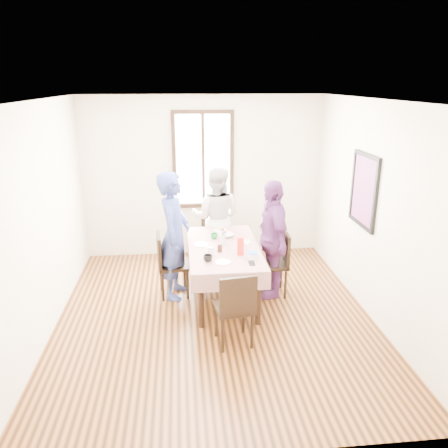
{
  "coord_description": "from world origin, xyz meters",
  "views": [
    {
      "loc": [
        -0.4,
        -5.03,
        2.91
      ],
      "look_at": [
        0.17,
        0.45,
        1.1
      ],
      "focal_mm": 35.24,
      "sensor_mm": 36.0,
      "label": 1
    }
  ],
  "objects_px": {
    "chair_far": "(217,239)",
    "person_right": "(272,239)",
    "chair_left": "(174,265)",
    "dining_table": "(224,273)",
    "chair_near": "(234,307)",
    "person_left": "(174,236)",
    "chair_right": "(272,264)",
    "person_far": "(217,218)"
  },
  "relations": [
    {
      "from": "chair_near",
      "to": "person_right",
      "type": "bearing_deg",
      "value": 52.24
    },
    {
      "from": "chair_near",
      "to": "person_left",
      "type": "xyz_separation_m",
      "value": [
        -0.67,
        1.28,
        0.43
      ]
    },
    {
      "from": "person_far",
      "to": "person_right",
      "type": "xyz_separation_m",
      "value": [
        0.67,
        -1.05,
        0.0
      ]
    },
    {
      "from": "chair_left",
      "to": "person_right",
      "type": "distance_m",
      "value": 1.41
    },
    {
      "from": "chair_near",
      "to": "chair_far",
      "type": "bearing_deg",
      "value": 81.97
    },
    {
      "from": "chair_right",
      "to": "chair_far",
      "type": "xyz_separation_m",
      "value": [
        -0.69,
        1.07,
        0.0
      ]
    },
    {
      "from": "chair_near",
      "to": "person_far",
      "type": "height_order",
      "value": "person_far"
    },
    {
      "from": "chair_far",
      "to": "chair_left",
      "type": "bearing_deg",
      "value": 46.54
    },
    {
      "from": "dining_table",
      "to": "person_left",
      "type": "bearing_deg",
      "value": 167.13
    },
    {
      "from": "chair_left",
      "to": "chair_far",
      "type": "relative_size",
      "value": 1.0
    },
    {
      "from": "person_right",
      "to": "chair_right",
      "type": "bearing_deg",
      "value": 84.61
    },
    {
      "from": "chair_far",
      "to": "person_left",
      "type": "xyz_separation_m",
      "value": [
        -0.67,
        -0.97,
        0.43
      ]
    },
    {
      "from": "chair_far",
      "to": "chair_near",
      "type": "bearing_deg",
      "value": 81.92
    },
    {
      "from": "person_far",
      "to": "person_right",
      "type": "relative_size",
      "value": 0.99
    },
    {
      "from": "chair_right",
      "to": "person_left",
      "type": "height_order",
      "value": "person_left"
    },
    {
      "from": "chair_left",
      "to": "person_right",
      "type": "bearing_deg",
      "value": 79.84
    },
    {
      "from": "dining_table",
      "to": "chair_left",
      "type": "relative_size",
      "value": 1.79
    },
    {
      "from": "person_left",
      "to": "person_far",
      "type": "relative_size",
      "value": 1.08
    },
    {
      "from": "chair_far",
      "to": "person_right",
      "type": "height_order",
      "value": "person_right"
    },
    {
      "from": "person_right",
      "to": "dining_table",
      "type": "bearing_deg",
      "value": -91.03
    },
    {
      "from": "dining_table",
      "to": "person_right",
      "type": "height_order",
      "value": "person_right"
    },
    {
      "from": "chair_left",
      "to": "person_far",
      "type": "height_order",
      "value": "person_far"
    },
    {
      "from": "person_right",
      "to": "chair_left",
      "type": "bearing_deg",
      "value": -99.68
    },
    {
      "from": "person_far",
      "to": "chair_near",
      "type": "bearing_deg",
      "value": 104.96
    },
    {
      "from": "person_left",
      "to": "person_right",
      "type": "xyz_separation_m",
      "value": [
        1.34,
        -0.1,
        -0.06
      ]
    },
    {
      "from": "person_right",
      "to": "person_left",
      "type": "bearing_deg",
      "value": -99.74
    },
    {
      "from": "chair_far",
      "to": "person_right",
      "type": "xyz_separation_m",
      "value": [
        0.67,
        -1.07,
        0.37
      ]
    },
    {
      "from": "chair_left",
      "to": "person_right",
      "type": "height_order",
      "value": "person_right"
    },
    {
      "from": "chair_left",
      "to": "chair_near",
      "type": "xyz_separation_m",
      "value": [
        0.69,
        -1.28,
        0.0
      ]
    },
    {
      "from": "dining_table",
      "to": "chair_left",
      "type": "distance_m",
      "value": 0.71
    },
    {
      "from": "dining_table",
      "to": "person_right",
      "type": "distance_m",
      "value": 0.81
    },
    {
      "from": "person_left",
      "to": "person_far",
      "type": "distance_m",
      "value": 1.16
    },
    {
      "from": "chair_far",
      "to": "chair_near",
      "type": "xyz_separation_m",
      "value": [
        0.0,
        -2.25,
        0.0
      ]
    },
    {
      "from": "chair_far",
      "to": "person_left",
      "type": "bearing_deg",
      "value": 47.26
    },
    {
      "from": "chair_far",
      "to": "person_far",
      "type": "height_order",
      "value": "person_far"
    },
    {
      "from": "chair_left",
      "to": "person_left",
      "type": "height_order",
      "value": "person_left"
    },
    {
      "from": "dining_table",
      "to": "chair_near",
      "type": "xyz_separation_m",
      "value": [
        0.0,
        -1.12,
        0.08
      ]
    },
    {
      "from": "chair_far",
      "to": "person_left",
      "type": "relative_size",
      "value": 0.51
    },
    {
      "from": "chair_right",
      "to": "chair_near",
      "type": "bearing_deg",
      "value": 152.18
    },
    {
      "from": "chair_near",
      "to": "person_left",
      "type": "bearing_deg",
      "value": 109.69
    },
    {
      "from": "dining_table",
      "to": "chair_far",
      "type": "height_order",
      "value": "chair_far"
    },
    {
      "from": "person_left",
      "to": "person_right",
      "type": "bearing_deg",
      "value": -83.15
    }
  ]
}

